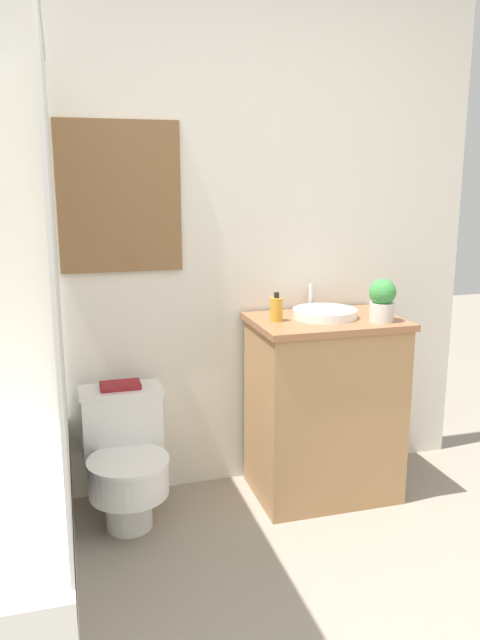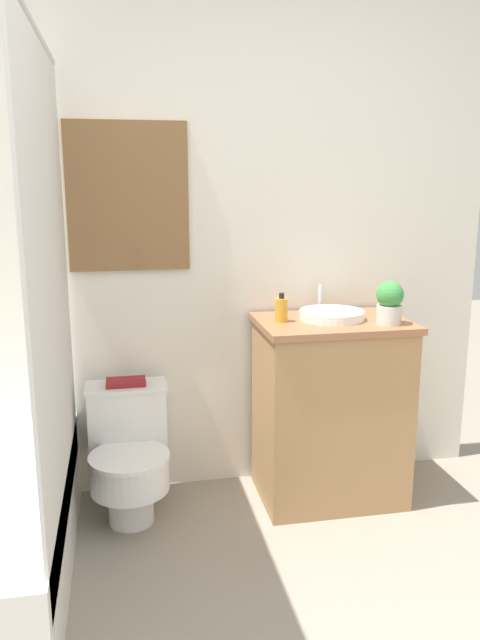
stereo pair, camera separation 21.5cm
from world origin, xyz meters
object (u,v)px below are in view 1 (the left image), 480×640
at_px(soap_bottle, 276,309).
at_px(potted_plant, 382,300).
at_px(book_on_tank, 120,385).
at_px(toilet, 126,456).
at_px(sink, 325,313).

xyz_separation_m(soap_bottle, potted_plant, (0.46, -0.14, 0.04)).
distance_m(potted_plant, book_on_tank, 1.24).
relative_size(toilet, soap_bottle, 4.44).
distance_m(soap_bottle, book_on_tank, 0.78).
relative_size(toilet, potted_plant, 3.01).
bearing_deg(sink, toilet, -178.89).
bearing_deg(potted_plant, soap_bottle, 163.46).
relative_size(potted_plant, book_on_tank, 1.09).
bearing_deg(soap_bottle, potted_plant, -16.54).
bearing_deg(book_on_tank, toilet, -90.00).
xyz_separation_m(toilet, book_on_tank, (-0.00, 0.11, 0.29)).
xyz_separation_m(sink, potted_plant, (0.21, -0.15, 0.08)).
distance_m(toilet, potted_plant, 1.34).
bearing_deg(potted_plant, toilet, 173.69).
relative_size(sink, soap_bottle, 2.54).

